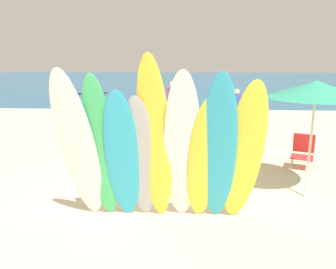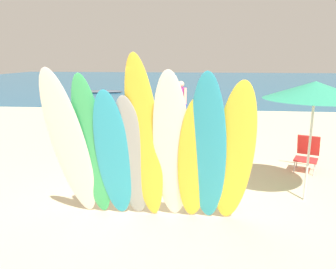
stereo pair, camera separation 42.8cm
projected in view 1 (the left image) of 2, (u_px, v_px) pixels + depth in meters
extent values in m
plane|color=beige|center=(177.00, 102.00, 19.52)|extent=(60.00, 60.00, 0.00)
cube|color=#235B7F|center=(180.00, 81.00, 36.13)|extent=(60.00, 40.00, 0.02)
cylinder|color=brown|center=(89.00, 186.00, 5.88)|extent=(0.07, 0.07, 0.75)
cylinder|color=brown|center=(240.00, 188.00, 5.76)|extent=(0.07, 0.07, 0.75)
cylinder|color=brown|center=(163.00, 167.00, 5.74)|extent=(2.81, 0.06, 0.06)
ellipsoid|color=white|center=(79.00, 151.00, 4.89)|extent=(0.65, 1.16, 2.51)
ellipsoid|color=#38B266|center=(101.00, 153.00, 4.93)|extent=(0.50, 1.01, 2.44)
ellipsoid|color=#289EC6|center=(123.00, 160.00, 4.95)|extent=(0.56, 0.98, 2.22)
ellipsoid|color=#999EA3|center=(141.00, 161.00, 5.00)|extent=(0.51, 0.92, 2.14)
ellipsoid|color=yellow|center=(155.00, 146.00, 4.82)|extent=(0.58, 1.10, 2.70)
ellipsoid|color=white|center=(182.00, 153.00, 4.83)|extent=(0.54, 1.14, 2.49)
ellipsoid|color=yellow|center=(204.00, 163.00, 4.91)|extent=(0.57, 1.01, 2.14)
ellipsoid|color=#289EC6|center=(218.00, 155.00, 4.77)|extent=(0.62, 1.20, 2.48)
ellipsoid|color=yellow|center=(243.00, 157.00, 4.85)|extent=(0.66, 1.04, 2.36)
cylinder|color=tan|center=(240.00, 122.00, 11.56)|extent=(0.11, 0.11, 0.75)
cylinder|color=tan|center=(231.00, 122.00, 11.62)|extent=(0.11, 0.11, 0.75)
cube|color=#2D4CB2|center=(236.00, 113.00, 11.52)|extent=(0.40, 0.25, 0.18)
cube|color=#2D4CB2|center=(236.00, 103.00, 11.44)|extent=(0.42, 0.27, 0.59)
sphere|color=tan|center=(237.00, 92.00, 11.34)|extent=(0.21, 0.21, 0.21)
cylinder|color=tan|center=(244.00, 103.00, 11.38)|extent=(0.09, 0.09, 0.52)
cylinder|color=tan|center=(229.00, 102.00, 11.48)|extent=(0.09, 0.09, 0.52)
cylinder|color=beige|center=(170.00, 115.00, 12.69)|extent=(0.13, 0.13, 0.84)
cylinder|color=beige|center=(175.00, 116.00, 12.42)|extent=(0.13, 0.13, 0.84)
cube|color=#2D4CB2|center=(173.00, 107.00, 12.47)|extent=(0.45, 0.28, 0.20)
cube|color=#B23399|center=(173.00, 96.00, 12.38)|extent=(0.45, 0.48, 0.66)
sphere|color=beige|center=(173.00, 84.00, 12.28)|extent=(0.24, 0.24, 0.24)
cylinder|color=beige|center=(168.00, 94.00, 12.59)|extent=(0.10, 0.10, 0.59)
cylinder|color=beige|center=(177.00, 96.00, 12.15)|extent=(0.10, 0.10, 0.59)
cylinder|color=#B7B7BC|center=(291.00, 165.00, 7.76)|extent=(0.02, 0.02, 0.28)
cylinder|color=#B7B7BC|center=(311.00, 167.00, 7.58)|extent=(0.02, 0.02, 0.28)
cylinder|color=#B7B7BC|center=(293.00, 160.00, 8.09)|extent=(0.02, 0.02, 0.28)
cylinder|color=#B7B7BC|center=(311.00, 162.00, 7.92)|extent=(0.02, 0.02, 0.28)
cube|color=red|center=(302.00, 157.00, 7.80)|extent=(0.63, 0.61, 0.03)
cube|color=red|center=(304.00, 143.00, 8.03)|extent=(0.56, 0.42, 0.52)
cylinder|color=silver|center=(310.00, 143.00, 6.08)|extent=(0.04, 0.04, 2.14)
cone|color=#2D9370|center=(316.00, 89.00, 5.85)|extent=(1.78, 1.78, 0.31)
ellipsoid|color=#4C515B|center=(87.00, 92.00, 23.78)|extent=(3.18, 1.35, 0.25)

